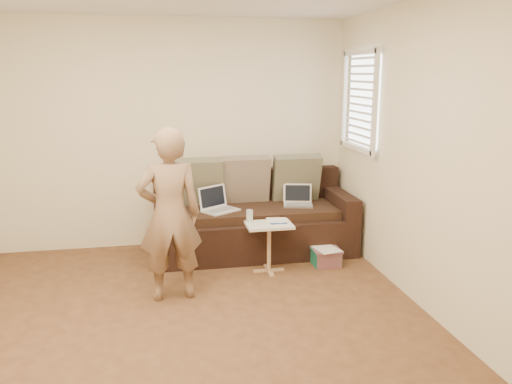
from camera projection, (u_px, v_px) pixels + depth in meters
floor at (191, 332)px, 4.08m from camera, size 4.50×4.50×0.00m
wall_back at (173, 135)px, 5.94m from camera, size 4.00×0.00×4.00m
wall_front at (230, 297)px, 1.64m from camera, size 4.00×0.00×4.00m
wall_right at (436, 161)px, 4.17m from camera, size 0.00×4.50×4.50m
window_blinds at (360, 101)px, 5.50m from camera, size 0.12×0.88×1.08m
sofa at (254, 215)px, 5.85m from camera, size 2.20×0.95×0.85m
pillow_left at (198, 182)px, 5.84m from camera, size 0.55×0.29×0.57m
pillow_mid at (246, 180)px, 5.97m from camera, size 0.55×0.27×0.57m
pillow_right at (296, 178)px, 6.06m from camera, size 0.55×0.28×0.57m
laptop_silver at (298, 206)px, 5.88m from camera, size 0.37×0.31×0.22m
laptop_white at (221, 211)px, 5.65m from camera, size 0.46×0.43×0.27m
person at (170, 215)px, 4.55m from camera, size 0.60×0.44×1.55m
side_table at (269, 248)px, 5.28m from camera, size 0.46×0.32×0.51m
drinking_glass at (250, 216)px, 5.29m from camera, size 0.07×0.07×0.12m
scissors at (279, 224)px, 5.19m from camera, size 0.19×0.12×0.02m
paper_on_table at (277, 222)px, 5.29m from camera, size 0.25×0.33×0.00m
striped_box at (326, 256)px, 5.50m from camera, size 0.29×0.29×0.18m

